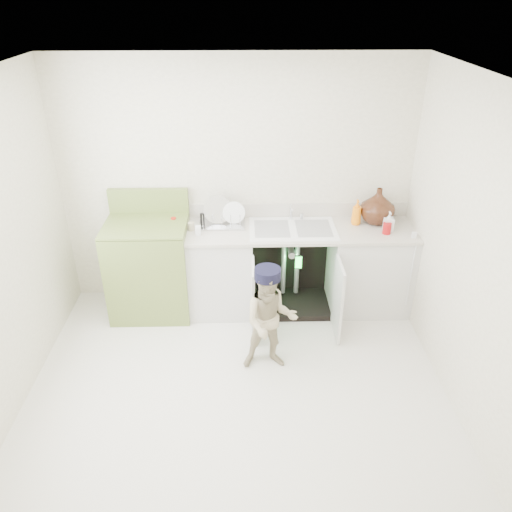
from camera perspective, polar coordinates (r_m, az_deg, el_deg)
The scene contains 5 objects.
ground at distance 4.40m, azimuth -2.15°, elevation -14.58°, with size 3.50×3.50×0.00m, color #BEB6A6.
room_shell at distance 3.66m, azimuth -2.50°, elevation -0.20°, with size 6.00×5.50×1.26m.
counter_run at distance 5.12m, azimuth 4.43°, elevation -1.08°, with size 2.44×1.02×1.26m.
avocado_stove at distance 5.14m, azimuth -12.00°, elevation -1.17°, with size 0.79×0.65×1.23m.
repair_worker at distance 4.29m, azimuth 1.62°, elevation -7.25°, with size 0.57×0.80×0.99m.
Camera 1 is at (0.08, -3.20, 3.02)m, focal length 35.00 mm.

